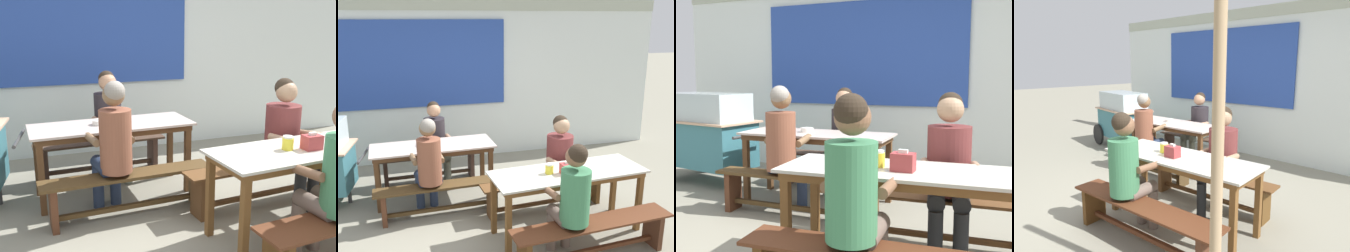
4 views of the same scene
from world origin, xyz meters
The scene contains 15 objects.
ground_plane centered at (0.00, 0.00, 0.00)m, with size 40.00×40.00×0.00m, color gray.
backdrop_wall centered at (-0.03, 2.72, 1.46)m, with size 7.48×0.23×2.78m.
dining_table_far centered at (-0.65, 1.13, 0.69)m, with size 1.70×0.68×0.78m.
dining_table_near centered at (0.76, -0.23, 0.69)m, with size 1.84×0.75×0.78m.
bench_far_back centered at (-0.67, 1.72, 0.28)m, with size 1.56×0.33×0.43m.
bench_far_front centered at (-0.63, 0.55, 0.30)m, with size 1.65×0.31×0.43m.
bench_near_back centered at (0.72, 0.35, 0.29)m, with size 1.75×0.38×0.43m.
food_cart centered at (-2.37, 1.34, 0.67)m, with size 1.69×0.93×1.18m.
person_left_back_turned centered at (-0.75, 0.61, 0.73)m, with size 0.44×0.52×1.31m.
person_right_near_table centered at (0.93, 0.30, 0.72)m, with size 0.50×0.59×1.28m.
person_near_front centered at (0.56, -0.77, 0.74)m, with size 0.43×0.52×1.31m.
person_center_facing centered at (-0.56, 1.65, 0.71)m, with size 0.46×0.60×1.26m.
tissue_box centered at (0.72, -0.30, 0.84)m, with size 0.15×0.11×0.14m.
condiment_jar centered at (0.53, -0.24, 0.83)m, with size 0.09×0.09×0.12m.
soup_bowl centered at (-0.78, 1.15, 0.80)m, with size 0.14×0.14×0.05m, color silver.
Camera 3 is at (1.43, -2.95, 1.40)m, focal length 44.68 mm.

